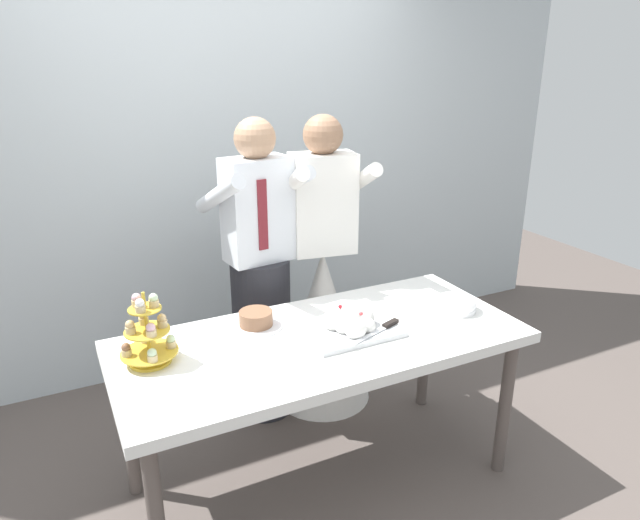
% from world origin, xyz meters
% --- Properties ---
extents(ground_plane, '(8.00, 8.00, 0.00)m').
position_xyz_m(ground_plane, '(0.00, 0.00, 0.00)').
color(ground_plane, '#564C47').
extents(rear_wall, '(5.20, 0.10, 2.90)m').
position_xyz_m(rear_wall, '(0.00, 1.44, 1.45)').
color(rear_wall, silver).
rests_on(rear_wall, ground_plane).
extents(dessert_table, '(1.80, 0.80, 0.78)m').
position_xyz_m(dessert_table, '(0.00, 0.00, 0.70)').
color(dessert_table, white).
rests_on(dessert_table, ground_plane).
extents(cupcake_stand, '(0.23, 0.23, 0.31)m').
position_xyz_m(cupcake_stand, '(-0.72, 0.11, 0.89)').
color(cupcake_stand, gold).
rests_on(cupcake_stand, dessert_table).
extents(main_cake_tray, '(0.43, 0.32, 0.12)m').
position_xyz_m(main_cake_tray, '(0.13, -0.02, 0.82)').
color(main_cake_tray, silver).
rests_on(main_cake_tray, dessert_table).
extents(plate_stack, '(0.18, 0.18, 0.07)m').
position_xyz_m(plate_stack, '(0.71, -0.05, 0.81)').
color(plate_stack, white).
rests_on(plate_stack, dessert_table).
extents(round_cake, '(0.24, 0.24, 0.08)m').
position_xyz_m(round_cake, '(-0.22, 0.22, 0.81)').
color(round_cake, white).
rests_on(round_cake, dessert_table).
extents(person_groom, '(0.51, 0.54, 1.66)m').
position_xyz_m(person_groom, '(-0.03, 0.69, 0.75)').
color(person_groom, '#232328').
rests_on(person_groom, ground_plane).
extents(person_bride, '(0.57, 0.56, 1.66)m').
position_xyz_m(person_bride, '(0.33, 0.65, 0.58)').
color(person_bride, white).
rests_on(person_bride, ground_plane).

